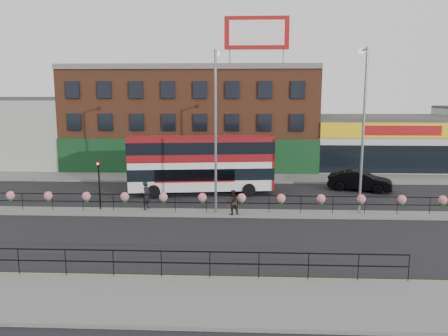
{
  "coord_description": "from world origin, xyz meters",
  "views": [
    {
      "loc": [
        1.32,
        -26.97,
        7.56
      ],
      "look_at": [
        0.0,
        3.0,
        2.5
      ],
      "focal_mm": 35.0,
      "sensor_mm": 36.0,
      "label": 1
    }
  ],
  "objects_px": {
    "car": "(360,181)",
    "pedestrian_b": "(233,202)",
    "pedestrian_a": "(147,195)",
    "double_decker_bus": "(202,159)",
    "lamp_column_west": "(216,118)",
    "lamp_column_east": "(363,116)"
  },
  "relations": [
    {
      "from": "double_decker_bus",
      "to": "car",
      "type": "relative_size",
      "value": 2.16
    },
    {
      "from": "car",
      "to": "lamp_column_west",
      "type": "xyz_separation_m",
      "value": [
        -10.99,
        -7.26,
        5.34
      ]
    },
    {
      "from": "double_decker_bus",
      "to": "pedestrian_a",
      "type": "distance_m",
      "value": 6.39
    },
    {
      "from": "lamp_column_west",
      "to": "pedestrian_a",
      "type": "bearing_deg",
      "value": 175.44
    },
    {
      "from": "lamp_column_west",
      "to": "lamp_column_east",
      "type": "distance_m",
      "value": 9.08
    },
    {
      "from": "car",
      "to": "pedestrian_a",
      "type": "height_order",
      "value": "pedestrian_a"
    },
    {
      "from": "pedestrian_b",
      "to": "double_decker_bus",
      "type": "bearing_deg",
      "value": -86.98
    },
    {
      "from": "double_decker_bus",
      "to": "pedestrian_b",
      "type": "height_order",
      "value": "double_decker_bus"
    },
    {
      "from": "lamp_column_east",
      "to": "lamp_column_west",
      "type": "bearing_deg",
      "value": -178.56
    },
    {
      "from": "double_decker_bus",
      "to": "lamp_column_west",
      "type": "relative_size",
      "value": 1.1
    },
    {
      "from": "double_decker_bus",
      "to": "lamp_column_west",
      "type": "height_order",
      "value": "lamp_column_west"
    },
    {
      "from": "double_decker_bus",
      "to": "car",
      "type": "height_order",
      "value": "double_decker_bus"
    },
    {
      "from": "double_decker_bus",
      "to": "pedestrian_b",
      "type": "distance_m",
      "value": 7.08
    },
    {
      "from": "car",
      "to": "pedestrian_b",
      "type": "distance_m",
      "value": 12.71
    },
    {
      "from": "car",
      "to": "pedestrian_b",
      "type": "xyz_separation_m",
      "value": [
        -9.92,
        -7.94,
        0.12
      ]
    },
    {
      "from": "pedestrian_a",
      "to": "lamp_column_east",
      "type": "bearing_deg",
      "value": -73.84
    },
    {
      "from": "car",
      "to": "pedestrian_b",
      "type": "relative_size",
      "value": 3.32
    },
    {
      "from": "pedestrian_a",
      "to": "double_decker_bus",
      "type": "bearing_deg",
      "value": -13.58
    },
    {
      "from": "lamp_column_west",
      "to": "car",
      "type": "bearing_deg",
      "value": 33.45
    },
    {
      "from": "pedestrian_b",
      "to": "lamp_column_west",
      "type": "relative_size",
      "value": 0.15
    },
    {
      "from": "car",
      "to": "lamp_column_west",
      "type": "height_order",
      "value": "lamp_column_west"
    },
    {
      "from": "pedestrian_a",
      "to": "lamp_column_east",
      "type": "height_order",
      "value": "lamp_column_east"
    }
  ]
}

